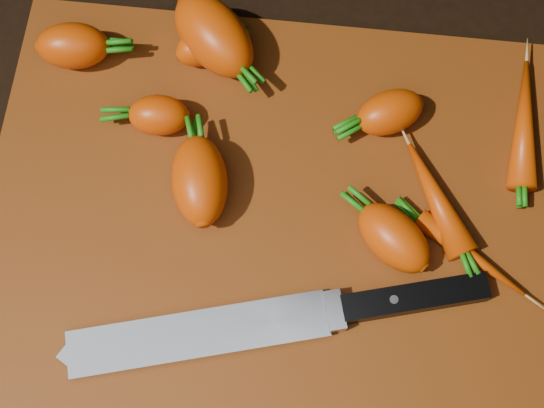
# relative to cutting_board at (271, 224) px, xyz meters

# --- Properties ---
(ground) EXTENTS (2.00, 2.00, 0.01)m
(ground) POSITION_rel_cutting_board_xyz_m (0.00, 0.00, -0.01)
(ground) COLOR black
(cutting_board) EXTENTS (0.50, 0.40, 0.01)m
(cutting_board) POSITION_rel_cutting_board_xyz_m (0.00, 0.00, 0.00)
(cutting_board) COLOR brown
(cutting_board) RESTS_ON ground
(carrot_0) EXTENTS (0.07, 0.05, 0.04)m
(carrot_0) POSITION_rel_cutting_board_xyz_m (-0.19, 0.14, 0.03)
(carrot_0) COLOR #C53F08
(carrot_0) RESTS_ON cutting_board
(carrot_1) EXTENTS (0.06, 0.04, 0.04)m
(carrot_1) POSITION_rel_cutting_board_xyz_m (-0.11, 0.08, 0.02)
(carrot_1) COLOR #C53F08
(carrot_1) RESTS_ON cutting_board
(carrot_2) EXTENTS (0.10, 0.11, 0.05)m
(carrot_2) POSITION_rel_cutting_board_xyz_m (-0.07, 0.16, 0.03)
(carrot_2) COLOR #C53F08
(carrot_2) RESTS_ON cutting_board
(carrot_3) EXTENTS (0.06, 0.09, 0.05)m
(carrot_3) POSITION_rel_cutting_board_xyz_m (-0.06, 0.02, 0.03)
(carrot_3) COLOR #C53F08
(carrot_3) RESTS_ON cutting_board
(carrot_4) EXTENTS (0.07, 0.06, 0.04)m
(carrot_4) POSITION_rel_cutting_board_xyz_m (0.09, 0.11, 0.03)
(carrot_4) COLOR #C53F08
(carrot_4) RESTS_ON cutting_board
(carrot_5) EXTENTS (0.06, 0.06, 0.03)m
(carrot_5) POSITION_rel_cutting_board_xyz_m (-0.08, 0.16, 0.02)
(carrot_5) COLOR #C53F08
(carrot_5) RESTS_ON cutting_board
(carrot_6) EXTENTS (0.08, 0.08, 0.04)m
(carrot_6) POSITION_rel_cutting_board_xyz_m (0.10, -0.01, 0.03)
(carrot_6) COLOR #C53F08
(carrot_6) RESTS_ON cutting_board
(carrot_7) EXTENTS (0.03, 0.12, 0.03)m
(carrot_7) POSITION_rel_cutting_board_xyz_m (0.21, 0.11, 0.02)
(carrot_7) COLOR #C53F08
(carrot_7) RESTS_ON cutting_board
(carrot_8) EXTENTS (0.10, 0.07, 0.02)m
(carrot_8) POSITION_rel_cutting_board_xyz_m (0.17, -0.01, 0.02)
(carrot_8) COLOR #C53F08
(carrot_8) RESTS_ON cutting_board
(carrot_9) EXTENTS (0.07, 0.11, 0.03)m
(carrot_9) POSITION_rel_cutting_board_xyz_m (0.14, 0.03, 0.02)
(carrot_9) COLOR #C53F08
(carrot_9) RESTS_ON cutting_board
(knife) EXTENTS (0.34, 0.12, 0.02)m
(knife) POSITION_rel_cutting_board_xyz_m (-0.03, -0.10, 0.01)
(knife) COLOR gray
(knife) RESTS_ON cutting_board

